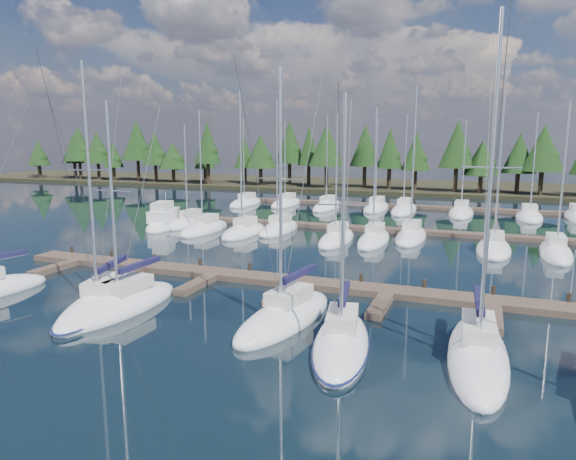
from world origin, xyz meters
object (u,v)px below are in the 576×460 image
at_px(main_dock, 295,284).
at_px(front_sailboat_2, 124,304).
at_px(front_sailboat_1, 102,304).
at_px(front_sailboat_3, 285,316).
at_px(motor_yacht_left, 164,222).
at_px(front_sailboat_5, 478,354).
at_px(front_sailboat_4, 341,343).

xyz_separation_m(main_dock, front_sailboat_2, (-7.59, -7.48, 0.07)).
relative_size(front_sailboat_1, front_sailboat_2, 1.16).
height_order(main_dock, front_sailboat_1, front_sailboat_1).
xyz_separation_m(main_dock, front_sailboat_1, (-8.81, -7.87, 0.08)).
relative_size(main_dock, front_sailboat_3, 3.20).
bearing_deg(motor_yacht_left, front_sailboat_3, -44.67).
xyz_separation_m(main_dock, motor_yacht_left, (-21.63, 16.98, 0.30)).
xyz_separation_m(front_sailboat_5, motor_yacht_left, (-32.93, 24.58, 0.20)).
xyz_separation_m(front_sailboat_3, motor_yacht_left, (-23.35, 23.08, 0.22)).
height_order(front_sailboat_1, front_sailboat_5, front_sailboat_5).
distance_m(front_sailboat_1, front_sailboat_5, 20.11).
bearing_deg(front_sailboat_2, front_sailboat_1, -162.09).
distance_m(front_sailboat_2, front_sailboat_5, 18.89).
relative_size(main_dock, motor_yacht_left, 4.56).
height_order(front_sailboat_1, motor_yacht_left, front_sailboat_1).
xyz_separation_m(main_dock, front_sailboat_5, (11.30, -7.60, 0.10)).
bearing_deg(motor_yacht_left, front_sailboat_5, -36.74).
bearing_deg(front_sailboat_3, motor_yacht_left, 135.33).
relative_size(front_sailboat_5, motor_yacht_left, 1.58).
bearing_deg(front_sailboat_3, main_dock, 105.71).
distance_m(main_dock, front_sailboat_4, 10.10).
bearing_deg(front_sailboat_4, front_sailboat_3, 146.81).
bearing_deg(motor_yacht_left, front_sailboat_4, -43.31).
height_order(front_sailboat_1, front_sailboat_4, front_sailboat_1).
xyz_separation_m(front_sailboat_1, front_sailboat_4, (14.23, -0.65, -0.01)).
distance_m(front_sailboat_4, front_sailboat_5, 5.95).
height_order(front_sailboat_2, front_sailboat_4, front_sailboat_2).
xyz_separation_m(front_sailboat_1, front_sailboat_5, (20.11, 0.27, 0.01)).
relative_size(front_sailboat_2, front_sailboat_5, 0.81).
bearing_deg(front_sailboat_5, front_sailboat_3, 171.11).
height_order(front_sailboat_5, motor_yacht_left, front_sailboat_5).
bearing_deg(front_sailboat_4, main_dock, 122.44).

